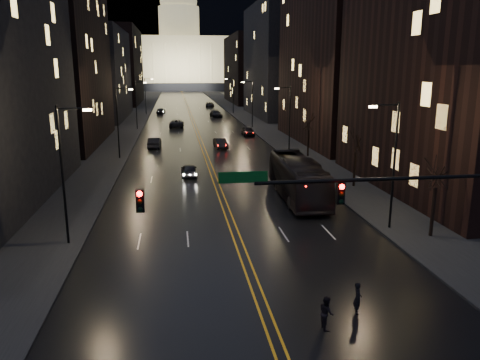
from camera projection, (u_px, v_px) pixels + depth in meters
name	position (u px, v px, depth m)	size (l,w,h in m)	color
ground	(264.00, 310.00, 22.22)	(900.00, 900.00, 0.00)	black
road	(187.00, 105.00, 147.48)	(20.00, 320.00, 0.02)	black
sidewalk_left	(142.00, 105.00, 145.59)	(8.00, 320.00, 0.16)	black
sidewalk_right	(231.00, 105.00, 149.34)	(8.00, 320.00, 0.16)	black
center_line	(187.00, 105.00, 147.48)	(0.62, 320.00, 0.01)	orange
building_left_mid	(55.00, 49.00, 68.20)	(12.00, 30.00, 28.00)	black
building_left_far	(97.00, 74.00, 105.74)	(12.00, 34.00, 20.00)	black
building_left_dist	(120.00, 66.00, 151.53)	(12.00, 40.00, 24.00)	black
building_right_near	(456.00, 59.00, 41.52)	(12.00, 26.00, 24.00)	black
building_right_tall	(342.00, 14.00, 68.81)	(12.00, 30.00, 38.00)	black
building_right_mid	(279.00, 61.00, 110.67)	(12.00, 34.00, 26.00)	black
building_right_dist	(248.00, 69.00, 157.39)	(12.00, 40.00, 22.00)	black
mountain_ridge	(226.00, 1.00, 378.71)	(520.00, 60.00, 130.00)	black
capitol	(180.00, 58.00, 259.15)	(90.00, 50.00, 58.50)	black
traffic_signal	(389.00, 202.00, 21.82)	(17.29, 0.45, 7.00)	black
streetlamp_right_near	(392.00, 159.00, 32.12)	(2.13, 0.25, 9.00)	black
streetlamp_left_near	(65.00, 168.00, 29.23)	(2.13, 0.25, 9.00)	black
streetlamp_right_mid	(288.00, 117.00, 61.03)	(2.13, 0.25, 9.00)	black
streetlamp_left_mid	(119.00, 119.00, 58.14)	(2.13, 0.25, 9.00)	black
streetlamp_right_far	(251.00, 101.00, 89.94)	(2.13, 0.25, 9.00)	black
streetlamp_left_far	(137.00, 102.00, 87.04)	(2.13, 0.25, 9.00)	black
streetlamp_right_dist	(232.00, 93.00, 118.85)	(2.13, 0.25, 9.00)	black
streetlamp_left_dist	(146.00, 94.00, 115.95)	(2.13, 0.25, 9.00)	black
tree_right_near	(437.00, 173.00, 30.62)	(2.40, 2.40, 6.65)	black
tree_right_mid	(356.00, 141.00, 44.11)	(2.40, 2.40, 6.65)	black
tree_right_far	(309.00, 122.00, 59.53)	(2.40, 2.40, 6.65)	black
bus	(298.00, 178.00, 41.03)	(2.99, 12.78, 3.56)	black
oncoming_car_a	(189.00, 170.00, 49.51)	(1.63, 4.06, 1.38)	black
oncoming_car_b	(154.00, 143.00, 67.46)	(1.64, 4.71, 1.55)	black
oncoming_car_c	(177.00, 123.00, 91.36)	(2.62, 5.68, 1.58)	black
oncoming_car_d	(161.00, 111.00, 119.75)	(1.94, 4.78, 1.39)	black
receding_car_a	(221.00, 143.00, 67.29)	(1.52, 4.37, 1.44)	black
receding_car_b	(248.00, 131.00, 79.99)	(1.87, 4.64, 1.58)	black
receding_car_c	(216.00, 114.00, 110.38)	(2.27, 5.59, 1.62)	black
receding_car_d	(210.00, 105.00, 140.45)	(2.44, 5.30, 1.47)	black
pedestrian_a	(358.00, 298.00, 21.70)	(0.56, 0.37, 1.54)	black
pedestrian_b	(326.00, 313.00, 20.43)	(0.74, 0.41, 1.53)	black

